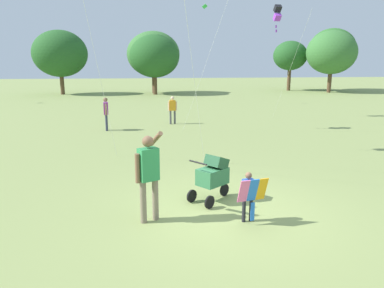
% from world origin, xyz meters
% --- Properties ---
extents(ground_plane, '(120.00, 120.00, 0.00)m').
position_xyz_m(ground_plane, '(0.00, 0.00, 0.00)').
color(ground_plane, '#849351').
extents(treeline_distant, '(31.38, 6.90, 6.24)m').
position_xyz_m(treeline_distant, '(5.08, 28.66, 3.72)').
color(treeline_distant, brown).
rests_on(treeline_distant, ground).
extents(child_with_butterfly_kite, '(0.58, 0.40, 0.98)m').
position_xyz_m(child_with_butterfly_kite, '(0.30, -0.46, 0.59)').
color(child_with_butterfly_kite, '#232328').
rests_on(child_with_butterfly_kite, ground).
extents(person_adult_flyer, '(0.54, 0.65, 1.75)m').
position_xyz_m(person_adult_flyer, '(-1.57, -0.18, 1.01)').
color(person_adult_flyer, '#7F705B').
rests_on(person_adult_flyer, ground).
extents(stroller, '(1.03, 0.91, 1.03)m').
position_xyz_m(stroller, '(-0.16, 0.73, 0.61)').
color(stroller, black).
rests_on(stroller, ground).
extents(kite_green_novelty, '(0.42, 3.83, 5.83)m').
position_xyz_m(kite_green_novelty, '(5.25, 12.41, 5.39)').
color(kite_green_novelty, black).
rests_on(kite_green_novelty, ground).
extents(person_red_shirt, '(0.43, 0.19, 1.35)m').
position_xyz_m(person_red_shirt, '(-0.29, 10.99, 0.80)').
color(person_red_shirt, '#4C4C51').
rests_on(person_red_shirt, ground).
extents(person_sitting_far, '(0.23, 0.47, 1.46)m').
position_xyz_m(person_sitting_far, '(-3.32, 9.64, 0.86)').
color(person_sitting_far, '#33384C').
rests_on(person_sitting_far, ground).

